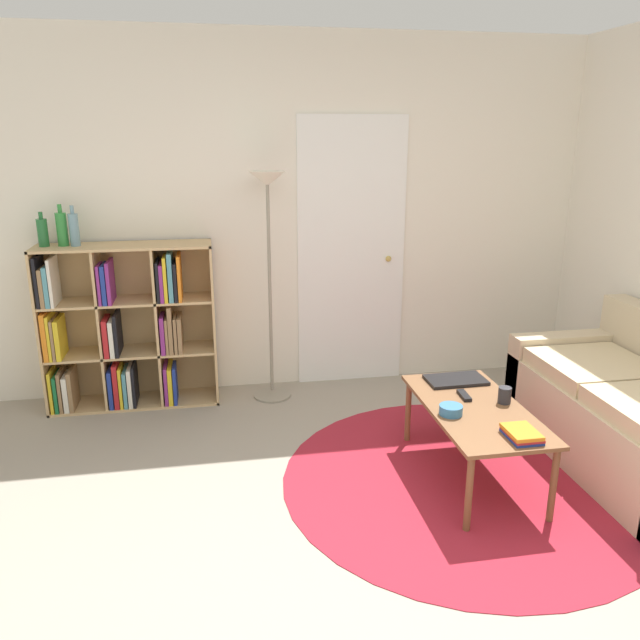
# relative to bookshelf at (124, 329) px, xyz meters

# --- Properties ---
(ground_plane) EXTENTS (14.00, 14.00, 0.00)m
(ground_plane) POSITION_rel_bookshelf_xyz_m (1.37, -2.35, -0.56)
(ground_plane) COLOR gray
(wall_back) EXTENTS (7.18, 0.11, 2.60)m
(wall_back) POSITION_rel_bookshelf_xyz_m (1.39, 0.21, 0.73)
(wall_back) COLOR silver
(wall_back) RESTS_ON ground_plane
(rug) EXTENTS (2.09, 2.09, 0.01)m
(rug) POSITION_rel_bookshelf_xyz_m (2.00, -1.46, -0.56)
(rug) COLOR maroon
(rug) RESTS_ON ground_plane
(bookshelf) EXTENTS (1.19, 0.34, 1.17)m
(bookshelf) POSITION_rel_bookshelf_xyz_m (0.00, 0.00, 0.00)
(bookshelf) COLOR tan
(bookshelf) RESTS_ON ground_plane
(floor_lamp) EXTENTS (0.28, 0.28, 1.66)m
(floor_lamp) POSITION_rel_bookshelf_xyz_m (1.04, -0.07, 0.75)
(floor_lamp) COLOR gray
(floor_lamp) RESTS_ON ground_plane
(coffee_table) EXTENTS (0.53, 1.05, 0.44)m
(coffee_table) POSITION_rel_bookshelf_xyz_m (2.04, -1.41, -0.17)
(coffee_table) COLOR brown
(coffee_table) RESTS_ON ground_plane
(laptop) EXTENTS (0.36, 0.22, 0.02)m
(laptop) POSITION_rel_bookshelf_xyz_m (2.08, -1.04, -0.12)
(laptop) COLOR black
(laptop) RESTS_ON coffee_table
(bowl) EXTENTS (0.13, 0.13, 0.05)m
(bowl) POSITION_rel_bookshelf_xyz_m (1.87, -1.48, -0.10)
(bowl) COLOR teal
(bowl) RESTS_ON coffee_table
(book_stack_on_table) EXTENTS (0.15, 0.20, 0.05)m
(book_stack_on_table) POSITION_rel_bookshelf_xyz_m (2.12, -1.81, -0.10)
(book_stack_on_table) COLOR navy
(book_stack_on_table) RESTS_ON coffee_table
(cup) EXTENTS (0.07, 0.07, 0.09)m
(cup) POSITION_rel_bookshelf_xyz_m (2.23, -1.39, -0.08)
(cup) COLOR #28282D
(cup) RESTS_ON coffee_table
(remote) EXTENTS (0.05, 0.15, 0.02)m
(remote) POSITION_rel_bookshelf_xyz_m (2.04, -1.28, -0.12)
(remote) COLOR black
(remote) RESTS_ON coffee_table
(bottle_left) EXTENTS (0.07, 0.07, 0.23)m
(bottle_left) POSITION_rel_bookshelf_xyz_m (-0.47, 0.02, 0.70)
(bottle_left) COLOR #236633
(bottle_left) RESTS_ON bookshelf
(bottle_middle) EXTENTS (0.07, 0.07, 0.28)m
(bottle_middle) POSITION_rel_bookshelf_xyz_m (-0.34, 0.02, 0.72)
(bottle_middle) COLOR #2D8438
(bottle_middle) RESTS_ON bookshelf
(bottle_right) EXTENTS (0.06, 0.06, 0.27)m
(bottle_right) POSITION_rel_bookshelf_xyz_m (-0.26, -0.00, 0.72)
(bottle_right) COLOR #6B93A3
(bottle_right) RESTS_ON bookshelf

